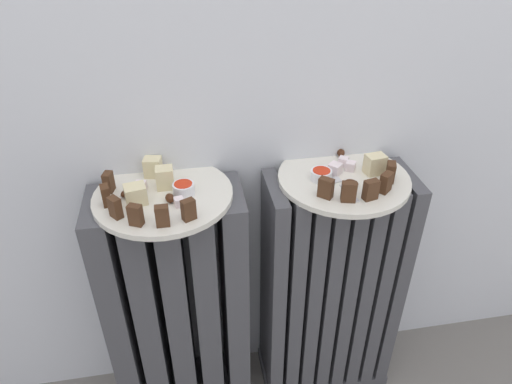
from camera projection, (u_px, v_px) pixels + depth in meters
radiator_left at (179, 310)px, 1.16m from camera, size 0.35×0.17×0.67m
radiator_right at (330, 290)px, 1.22m from camera, size 0.35×0.17×0.67m
plate_left at (163, 195)px, 0.97m from camera, size 0.29×0.29×0.01m
plate_right at (343, 178)px, 1.03m from camera, size 0.29×0.29×0.01m
dark_cake_slice_left_0 at (109, 182)px, 0.96m from camera, size 0.02×0.03×0.04m
dark_cake_slice_left_1 at (106, 196)px, 0.92m from camera, size 0.02×0.03×0.04m
dark_cake_slice_left_2 at (115, 208)px, 0.88m from camera, size 0.03×0.03×0.04m
dark_cake_slice_left_3 at (135, 215)px, 0.86m from camera, size 0.03×0.03×0.04m
dark_cake_slice_left_4 at (162, 216)px, 0.86m from camera, size 0.03×0.02×0.04m
dark_cake_slice_left_5 at (189, 210)px, 0.88m from camera, size 0.03×0.03×0.04m
marble_cake_slice_left_0 at (136, 194)px, 0.92m from camera, size 0.05×0.04×0.04m
marble_cake_slice_left_1 at (153, 167)px, 1.01m from camera, size 0.04×0.04×0.04m
marble_cake_slice_left_2 at (165, 178)px, 0.97m from camera, size 0.04×0.03×0.05m
turkish_delight_left_0 at (179, 202)px, 0.92m from camera, size 0.02×0.02×0.02m
turkish_delight_left_1 at (141, 187)px, 0.96m from camera, size 0.03×0.03×0.02m
medjool_date_left_0 at (126, 193)px, 0.95m from camera, size 0.03×0.03×0.01m
medjool_date_left_1 at (170, 198)px, 0.93m from camera, size 0.02×0.03×0.02m
jam_bowl_left at (184, 188)px, 0.95m from camera, size 0.05×0.05×0.03m
dark_cake_slice_right_0 at (326, 188)px, 0.94m from camera, size 0.03×0.03×0.04m
dark_cake_slice_right_1 at (349, 192)px, 0.93m from camera, size 0.03×0.02×0.04m
dark_cake_slice_right_2 at (371, 190)px, 0.94m from camera, size 0.03×0.02×0.04m
dark_cake_slice_right_3 at (386, 182)px, 0.96m from camera, size 0.03×0.03×0.04m
dark_cake_slice_right_4 at (391, 172)px, 0.99m from camera, size 0.03×0.03×0.04m
marble_cake_slice_right_0 at (375, 164)px, 1.02m from camera, size 0.05×0.04×0.04m
turkish_delight_right_0 at (335, 169)px, 1.02m from camera, size 0.04×0.04×0.03m
turkish_delight_right_1 at (343, 161)px, 1.06m from camera, size 0.03×0.03×0.02m
turkish_delight_right_2 at (351, 166)px, 1.04m from camera, size 0.03×0.03×0.02m
medjool_date_right_0 at (352, 183)px, 0.98m from camera, size 0.03×0.03×0.02m
medjool_date_right_1 at (341, 153)px, 1.09m from camera, size 0.02×0.03×0.02m
jam_bowl_right at (321, 174)px, 1.00m from camera, size 0.05×0.05×0.02m
fork at (343, 187)px, 0.98m from camera, size 0.03×0.10×0.00m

